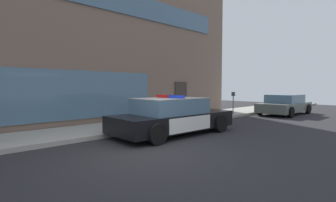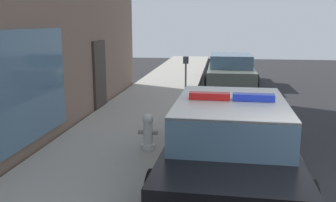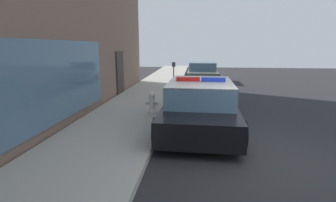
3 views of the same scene
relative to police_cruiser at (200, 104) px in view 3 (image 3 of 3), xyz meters
The scene contains 6 objects.
ground 2.90m from the police_cruiser, 149.34° to the right, with size 48.00×48.00×0.00m, color #262628.
sidewalk 3.45m from the police_cruiser, 135.61° to the left, with size 48.00×2.62×0.15m, color #A39E93.
police_cruiser is the anchor object (origin of this frame).
fire_hydrant 1.76m from the police_cruiser, 63.27° to the left, with size 0.34×0.39×0.73m.
car_down_street 10.01m from the police_cruiser, ahead, with size 4.57×2.09×1.29m.
parking_meter 6.57m from the police_cruiser, 11.89° to the left, with size 0.12×0.18×1.34m.
Camera 3 is at (-4.93, 1.56, 2.36)m, focal length 27.39 mm.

